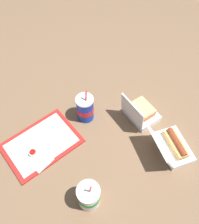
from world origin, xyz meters
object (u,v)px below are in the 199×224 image
Objects in this scene: soda_cup_front at (85,108)px; soda_cup_corner at (89,196)px; ketchup_cup at (33,153)px; plastic_fork at (18,143)px; clamshell_hotdog_back at (173,146)px; food_tray at (42,144)px; clamshell_sandwich_left at (141,112)px.

soda_cup_corner is (-0.22, -0.40, -0.00)m from soda_cup_front.
soda_cup_front is (0.34, 0.06, 0.05)m from ketchup_cup.
ketchup_cup is 0.36× the size of plastic_fork.
plastic_fork is 0.53× the size of soda_cup_corner.
soda_cup_front is 1.06× the size of soda_cup_corner.
plastic_fork is at bearing 113.37° from ketchup_cup.
ketchup_cup is 0.16× the size of clamshell_hotdog_back.
food_tray is at bearing 31.39° from ketchup_cup.
soda_cup_corner is (0.06, -0.38, 0.07)m from food_tray.
clamshell_sandwich_left is (0.59, -0.10, 0.02)m from ketchup_cup.
ketchup_cup is at bearing -63.20° from plastic_fork.
clamshell_sandwich_left is at bearing -9.99° from ketchup_cup.
ketchup_cup reaches higher than plastic_fork.
soda_cup_corner is at bearing -153.32° from clamshell_sandwich_left.
clamshell_hotdog_back reaches higher than food_tray.
ketchup_cup is 0.69m from clamshell_hotdog_back.
clamshell_sandwich_left reaches higher than ketchup_cup.
clamshell_sandwich_left is 0.85× the size of soda_cup_corner.
clamshell_hotdog_back is at bearing -88.10° from clamshell_sandwich_left.
food_tray is 2.26× the size of clamshell_sandwich_left.
soda_cup_corner reaches higher than ketchup_cup.
food_tray is at bearing -28.30° from plastic_fork.
soda_cup_front is (-0.26, 0.41, 0.04)m from clamshell_hotdog_back.
soda_cup_corner is at bearing -66.71° from plastic_fork.
ketchup_cup is at bearing 108.81° from soda_cup_corner.
food_tray is 9.92× the size of ketchup_cup.
clamshell_hotdog_back reaches higher than ketchup_cup.
clamshell_hotdog_back is at bearing -35.52° from food_tray.
clamshell_hotdog_back is 0.49m from soda_cup_front.
soda_cup_front is at bearing 61.01° from soda_cup_corner.
clamshell_hotdog_back is (0.64, -0.45, 0.02)m from plastic_fork.
food_tray is 0.39m from soda_cup_corner.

